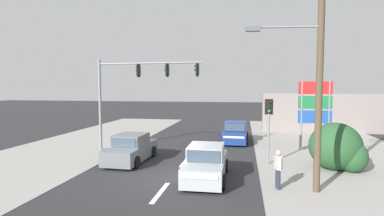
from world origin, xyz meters
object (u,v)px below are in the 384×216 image
(sedan_crossing_left, at_px, (206,164))
(pedestal_signal_right_kerb, at_px, (269,120))
(traffic_signal_mast, at_px, (134,85))
(sedan_oncoming_mid, at_px, (235,133))
(utility_pole_foreground_right, at_px, (316,69))
(sedan_kerbside_parked, at_px, (131,149))
(pedestrian_at_kerb, at_px, (278,167))
(shopping_plaza_sign, at_px, (315,106))

(sedan_crossing_left, bearing_deg, pedestal_signal_right_kerb, 46.31)
(traffic_signal_mast, xyz_separation_m, sedan_oncoming_mid, (6.34, 4.58, -3.65))
(pedestal_signal_right_kerb, xyz_separation_m, sedan_oncoming_mid, (-1.96, 6.33, -1.71))
(utility_pole_foreground_right, bearing_deg, traffic_signal_mast, 148.75)
(pedestal_signal_right_kerb, relative_size, sedan_kerbside_parked, 0.83)
(traffic_signal_mast, relative_size, pedestrian_at_kerb, 4.23)
(pedestal_signal_right_kerb, xyz_separation_m, shopping_plaza_sign, (3.25, 4.04, 0.57))
(sedan_crossing_left, distance_m, pedestrian_at_kerb, 3.23)
(sedan_kerbside_parked, distance_m, sedan_crossing_left, 5.19)
(utility_pole_foreground_right, height_order, pedestal_signal_right_kerb, utility_pole_foreground_right)
(utility_pole_foreground_right, xyz_separation_m, sedan_oncoming_mid, (-3.38, 10.48, -4.19))
(utility_pole_foreground_right, height_order, sedan_oncoming_mid, utility_pole_foreground_right)
(utility_pole_foreground_right, bearing_deg, sedan_oncoming_mid, 107.88)
(shopping_plaza_sign, relative_size, sedan_kerbside_parked, 1.07)
(pedestal_signal_right_kerb, height_order, sedan_kerbside_parked, pedestal_signal_right_kerb)
(pedestal_signal_right_kerb, height_order, sedan_crossing_left, pedestal_signal_right_kerb)
(traffic_signal_mast, bearing_deg, sedan_oncoming_mid, 35.82)
(utility_pole_foreground_right, distance_m, traffic_signal_mast, 11.39)
(utility_pole_foreground_right, xyz_separation_m, sedan_crossing_left, (-4.43, 0.99, -4.19))
(pedestal_signal_right_kerb, relative_size, sedan_crossing_left, 0.84)
(traffic_signal_mast, height_order, sedan_kerbside_parked, traffic_signal_mast)
(pedestal_signal_right_kerb, height_order, pedestrian_at_kerb, pedestal_signal_right_kerb)
(shopping_plaza_sign, bearing_deg, pedestal_signal_right_kerb, -128.83)
(pedestal_signal_right_kerb, distance_m, sedan_crossing_left, 4.68)
(utility_pole_foreground_right, distance_m, pedestal_signal_right_kerb, 5.03)
(sedan_kerbside_parked, height_order, sedan_crossing_left, same)
(sedan_oncoming_mid, relative_size, pedestrian_at_kerb, 2.62)
(pedestal_signal_right_kerb, relative_size, pedestrian_at_kerb, 2.18)
(sedan_crossing_left, xyz_separation_m, pedestrian_at_kerb, (3.09, -0.90, 0.22))
(utility_pole_foreground_right, height_order, pedestrian_at_kerb, utility_pole_foreground_right)
(pedestrian_at_kerb, bearing_deg, utility_pole_foreground_right, -3.81)
(shopping_plaza_sign, distance_m, sedan_crossing_left, 9.81)
(sedan_kerbside_parked, xyz_separation_m, sedan_crossing_left, (4.56, -2.48, 0.00))
(sedan_kerbside_parked, bearing_deg, sedan_crossing_left, -28.56)
(sedan_kerbside_parked, distance_m, pedestrian_at_kerb, 8.37)
(pedestal_signal_right_kerb, height_order, shopping_plaza_sign, shopping_plaza_sign)
(pedestal_signal_right_kerb, bearing_deg, sedan_oncoming_mid, 107.17)
(utility_pole_foreground_right, xyz_separation_m, sedan_kerbside_parked, (-8.99, 3.48, -4.19))
(pedestal_signal_right_kerb, relative_size, sedan_oncoming_mid, 0.83)
(sedan_kerbside_parked, bearing_deg, sedan_oncoming_mid, 51.28)
(traffic_signal_mast, relative_size, shopping_plaza_sign, 1.50)
(sedan_oncoming_mid, bearing_deg, shopping_plaza_sign, -23.76)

